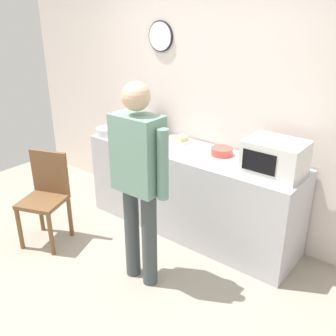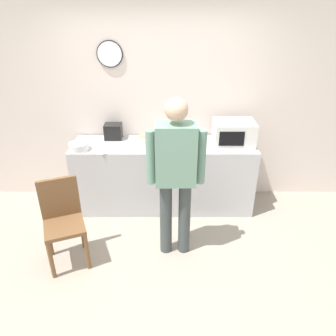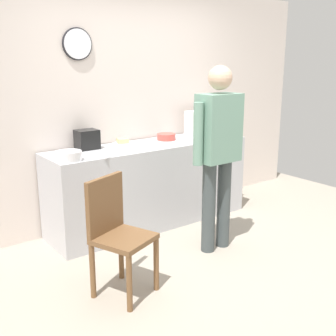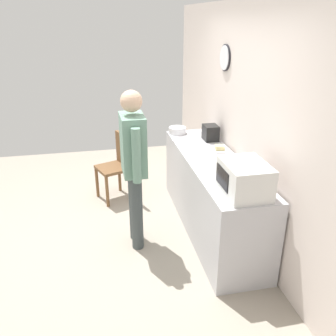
{
  "view_description": "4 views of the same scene",
  "coord_description": "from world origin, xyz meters",
  "px_view_note": "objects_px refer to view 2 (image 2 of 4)",
  "views": [
    {
      "loc": [
        2.15,
        -1.77,
        2.29
      ],
      "look_at": [
        0.09,
        0.83,
        0.86
      ],
      "focal_mm": 41.29,
      "sensor_mm": 36.0,
      "label": 1
    },
    {
      "loc": [
        0.13,
        -2.56,
        2.54
      ],
      "look_at": [
        0.13,
        0.77,
        0.8
      ],
      "focal_mm": 34.61,
      "sensor_mm": 36.0,
      "label": 2
    },
    {
      "loc": [
        -2.47,
        -2.49,
        1.82
      ],
      "look_at": [
        0.0,
        0.8,
        0.75
      ],
      "focal_mm": 44.92,
      "sensor_mm": 36.0,
      "label": 3
    },
    {
      "loc": [
        3.66,
        -0.06,
        2.41
      ],
      "look_at": [
        0.08,
        0.69,
        0.85
      ],
      "focal_mm": 37.75,
      "sensor_mm": 36.0,
      "label": 4
    }
  ],
  "objects_px": {
    "fork_utensil": "(93,138)",
    "wooden_chair": "(63,218)",
    "salad_bowl": "(79,147)",
    "spoon_utensil": "(108,153)",
    "cereal_bowl": "(186,138)",
    "toaster": "(113,131)",
    "sandwich_plate": "(145,137)",
    "person_standing": "(176,170)",
    "microwave": "(234,133)"
  },
  "relations": [
    {
      "from": "salad_bowl",
      "to": "fork_utensil",
      "type": "height_order",
      "value": "salad_bowl"
    },
    {
      "from": "cereal_bowl",
      "to": "toaster",
      "type": "height_order",
      "value": "toaster"
    },
    {
      "from": "microwave",
      "to": "spoon_utensil",
      "type": "relative_size",
      "value": 2.94
    },
    {
      "from": "spoon_utensil",
      "to": "person_standing",
      "type": "distance_m",
      "value": 1.02
    },
    {
      "from": "sandwich_plate",
      "to": "toaster",
      "type": "xyz_separation_m",
      "value": [
        -0.41,
        0.02,
        0.08
      ]
    },
    {
      "from": "microwave",
      "to": "person_standing",
      "type": "bearing_deg",
      "value": -128.85
    },
    {
      "from": "fork_utensil",
      "to": "toaster",
      "type": "bearing_deg",
      "value": -2.78
    },
    {
      "from": "cereal_bowl",
      "to": "fork_utensil",
      "type": "bearing_deg",
      "value": 175.47
    },
    {
      "from": "microwave",
      "to": "sandwich_plate",
      "type": "xyz_separation_m",
      "value": [
        -1.12,
        0.17,
        -0.13
      ]
    },
    {
      "from": "cereal_bowl",
      "to": "person_standing",
      "type": "bearing_deg",
      "value": -98.91
    },
    {
      "from": "microwave",
      "to": "cereal_bowl",
      "type": "xyz_separation_m",
      "value": [
        -0.58,
        0.1,
        -0.11
      ]
    },
    {
      "from": "microwave",
      "to": "fork_utensil",
      "type": "xyz_separation_m",
      "value": [
        -1.82,
        0.2,
        -0.15
      ]
    },
    {
      "from": "microwave",
      "to": "person_standing",
      "type": "relative_size",
      "value": 0.28
    },
    {
      "from": "microwave",
      "to": "toaster",
      "type": "height_order",
      "value": "microwave"
    },
    {
      "from": "salad_bowl",
      "to": "toaster",
      "type": "distance_m",
      "value": 0.52
    },
    {
      "from": "salad_bowl",
      "to": "cereal_bowl",
      "type": "bearing_deg",
      "value": 11.91
    },
    {
      "from": "sandwich_plate",
      "to": "spoon_utensil",
      "type": "bearing_deg",
      "value": -131.64
    },
    {
      "from": "sandwich_plate",
      "to": "person_standing",
      "type": "relative_size",
      "value": 0.13
    },
    {
      "from": "cereal_bowl",
      "to": "fork_utensil",
      "type": "relative_size",
      "value": 1.25
    },
    {
      "from": "microwave",
      "to": "salad_bowl",
      "type": "bearing_deg",
      "value": -174.61
    },
    {
      "from": "fork_utensil",
      "to": "wooden_chair",
      "type": "height_order",
      "value": "wooden_chair"
    },
    {
      "from": "cereal_bowl",
      "to": "fork_utensil",
      "type": "height_order",
      "value": "cereal_bowl"
    },
    {
      "from": "toaster",
      "to": "fork_utensil",
      "type": "relative_size",
      "value": 1.29
    },
    {
      "from": "sandwich_plate",
      "to": "wooden_chair",
      "type": "height_order",
      "value": "sandwich_plate"
    },
    {
      "from": "cereal_bowl",
      "to": "wooden_chair",
      "type": "distance_m",
      "value": 1.8
    },
    {
      "from": "salad_bowl",
      "to": "spoon_utensil",
      "type": "bearing_deg",
      "value": -16.05
    },
    {
      "from": "sandwich_plate",
      "to": "spoon_utensil",
      "type": "distance_m",
      "value": 0.61
    },
    {
      "from": "salad_bowl",
      "to": "toaster",
      "type": "bearing_deg",
      "value": 44.66
    },
    {
      "from": "fork_utensil",
      "to": "person_standing",
      "type": "xyz_separation_m",
      "value": [
        1.07,
        -1.12,
        0.12
      ]
    },
    {
      "from": "toaster",
      "to": "person_standing",
      "type": "relative_size",
      "value": 0.12
    },
    {
      "from": "microwave",
      "to": "wooden_chair",
      "type": "bearing_deg",
      "value": -151.59
    },
    {
      "from": "wooden_chair",
      "to": "salad_bowl",
      "type": "bearing_deg",
      "value": 89.08
    },
    {
      "from": "wooden_chair",
      "to": "spoon_utensil",
      "type": "bearing_deg",
      "value": 62.6
    },
    {
      "from": "cereal_bowl",
      "to": "toaster",
      "type": "xyz_separation_m",
      "value": [
        -0.95,
        0.08,
        0.06
      ]
    },
    {
      "from": "fork_utensil",
      "to": "wooden_chair",
      "type": "relative_size",
      "value": 0.18
    },
    {
      "from": "toaster",
      "to": "fork_utensil",
      "type": "bearing_deg",
      "value": 177.22
    },
    {
      "from": "microwave",
      "to": "toaster",
      "type": "distance_m",
      "value": 1.55
    },
    {
      "from": "salad_bowl",
      "to": "cereal_bowl",
      "type": "relative_size",
      "value": 1.13
    },
    {
      "from": "toaster",
      "to": "wooden_chair",
      "type": "distance_m",
      "value": 1.37
    },
    {
      "from": "cereal_bowl",
      "to": "sandwich_plate",
      "type": "bearing_deg",
      "value": 172.72
    },
    {
      "from": "microwave",
      "to": "person_standing",
      "type": "distance_m",
      "value": 1.19
    },
    {
      "from": "microwave",
      "to": "sandwich_plate",
      "type": "bearing_deg",
      "value": 171.52
    },
    {
      "from": "salad_bowl",
      "to": "cereal_bowl",
      "type": "height_order",
      "value": "salad_bowl"
    },
    {
      "from": "sandwich_plate",
      "to": "person_standing",
      "type": "distance_m",
      "value": 1.16
    },
    {
      "from": "sandwich_plate",
      "to": "salad_bowl",
      "type": "bearing_deg",
      "value": -155.99
    },
    {
      "from": "microwave",
      "to": "salad_bowl",
      "type": "relative_size",
      "value": 2.09
    },
    {
      "from": "fork_utensil",
      "to": "wooden_chair",
      "type": "xyz_separation_m",
      "value": [
        -0.1,
        -1.23,
        -0.39
      ]
    },
    {
      "from": "microwave",
      "to": "wooden_chair",
      "type": "height_order",
      "value": "microwave"
    },
    {
      "from": "cereal_bowl",
      "to": "person_standing",
      "type": "distance_m",
      "value": 1.04
    },
    {
      "from": "wooden_chair",
      "to": "cereal_bowl",
      "type": "bearing_deg",
      "value": 40.43
    }
  ]
}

